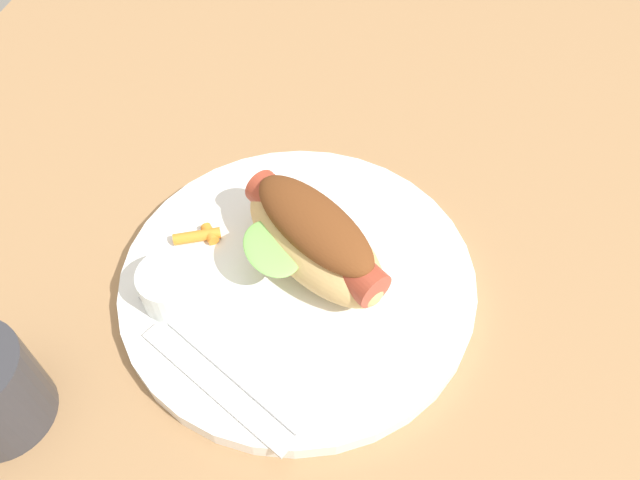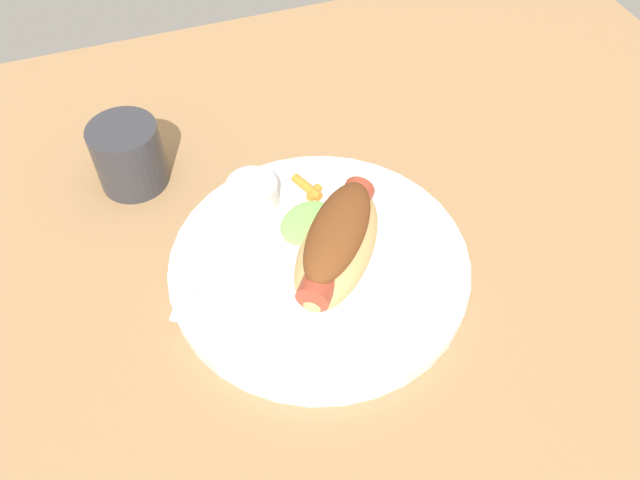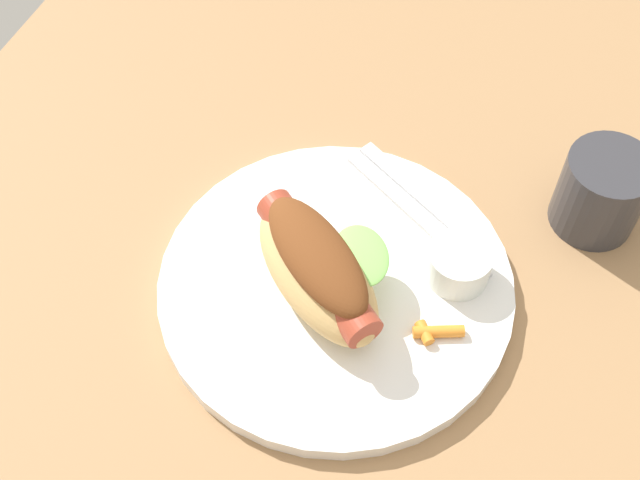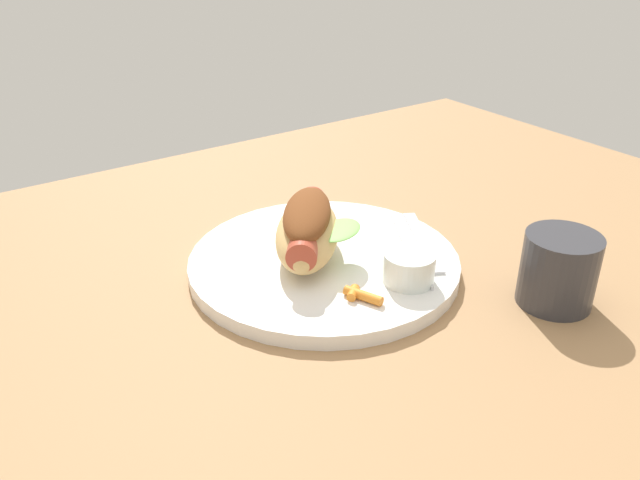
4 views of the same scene
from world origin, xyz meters
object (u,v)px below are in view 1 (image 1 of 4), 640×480
(fork, at_px, (221,359))
(knife, at_px, (214,387))
(hot_dog, at_px, (313,237))
(sauce_ramekin, at_px, (173,285))
(carrot_garnish, at_px, (201,235))
(plate, at_px, (298,279))

(fork, bearing_deg, knife, 124.96)
(hot_dog, distance_m, fork, 0.12)
(hot_dog, distance_m, sauce_ramekin, 0.12)
(sauce_ramekin, height_order, carrot_garnish, sauce_ramekin)
(hot_dog, bearing_deg, carrot_garnish, 34.90)
(hot_dog, bearing_deg, sauce_ramekin, 66.66)
(plate, bearing_deg, sauce_ramekin, 114.05)
(hot_dog, xyz_separation_m, sauce_ramekin, (-0.05, 0.10, -0.02))
(fork, bearing_deg, hot_dog, -86.20)
(knife, bearing_deg, hot_dog, -82.00)
(plate, relative_size, fork, 1.91)
(hot_dog, bearing_deg, fork, 102.42)
(plate, relative_size, knife, 2.05)
(knife, bearing_deg, sauce_ramekin, -23.13)
(knife, bearing_deg, fork, -55.71)
(sauce_ramekin, distance_m, carrot_garnish, 0.06)
(hot_dog, bearing_deg, plate, 90.67)
(hot_dog, relative_size, sauce_ramekin, 3.01)
(fork, xyz_separation_m, carrot_garnish, (0.11, 0.05, 0.00))
(plate, height_order, knife, knife)
(knife, height_order, carrot_garnish, carrot_garnish)
(sauce_ramekin, distance_m, knife, 0.09)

